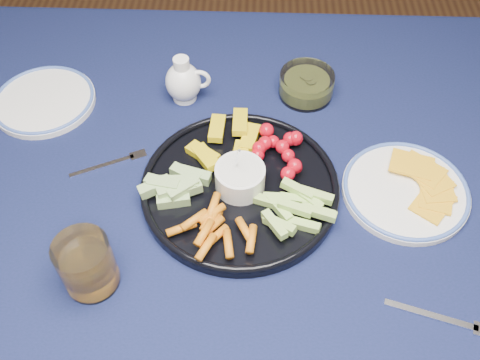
{
  "coord_description": "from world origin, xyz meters",
  "views": [
    {
      "loc": [
        0.04,
        -0.58,
        1.5
      ],
      "look_at": [
        0.01,
        -0.01,
        0.78
      ],
      "focal_mm": 40.0,
      "sensor_mm": 36.0,
      "label": 1
    }
  ],
  "objects_px": {
    "juice_tumbler": "(88,267)",
    "pickle_bowl": "(306,86)",
    "cheese_plate": "(406,189)",
    "creamer_pitcher": "(184,82)",
    "side_plate_extra": "(44,100)",
    "crudite_platter": "(239,185)",
    "dining_table": "(233,215)"
  },
  "relations": [
    {
      "from": "pickle_bowl",
      "to": "creamer_pitcher",
      "type": "bearing_deg",
      "value": -175.48
    },
    {
      "from": "creamer_pitcher",
      "to": "pickle_bowl",
      "type": "bearing_deg",
      "value": 4.52
    },
    {
      "from": "creamer_pitcher",
      "to": "side_plate_extra",
      "type": "relative_size",
      "value": 0.49
    },
    {
      "from": "crudite_platter",
      "to": "creamer_pitcher",
      "type": "relative_size",
      "value": 3.5
    },
    {
      "from": "crudite_platter",
      "to": "juice_tumbler",
      "type": "distance_m",
      "value": 0.29
    },
    {
      "from": "crudite_platter",
      "to": "cheese_plate",
      "type": "height_order",
      "value": "crudite_platter"
    },
    {
      "from": "dining_table",
      "to": "creamer_pitcher",
      "type": "bearing_deg",
      "value": 115.25
    },
    {
      "from": "dining_table",
      "to": "crudite_platter",
      "type": "xyz_separation_m",
      "value": [
        0.01,
        -0.01,
        0.11
      ]
    },
    {
      "from": "pickle_bowl",
      "to": "dining_table",
      "type": "bearing_deg",
      "value": -119.24
    },
    {
      "from": "crudite_platter",
      "to": "juice_tumbler",
      "type": "xyz_separation_m",
      "value": [
        -0.22,
        -0.18,
        0.02
      ]
    },
    {
      "from": "juice_tumbler",
      "to": "pickle_bowl",
      "type": "bearing_deg",
      "value": 51.76
    },
    {
      "from": "creamer_pitcher",
      "to": "juice_tumbler",
      "type": "height_order",
      "value": "same"
    },
    {
      "from": "pickle_bowl",
      "to": "juice_tumbler",
      "type": "height_order",
      "value": "juice_tumbler"
    },
    {
      "from": "crudite_platter",
      "to": "pickle_bowl",
      "type": "distance_m",
      "value": 0.29
    },
    {
      "from": "dining_table",
      "to": "cheese_plate",
      "type": "relative_size",
      "value": 7.52
    },
    {
      "from": "creamer_pitcher",
      "to": "crudite_platter",
      "type": "bearing_deg",
      "value": -63.57
    },
    {
      "from": "juice_tumbler",
      "to": "creamer_pitcher",
      "type": "bearing_deg",
      "value": 76.48
    },
    {
      "from": "dining_table",
      "to": "crudite_platter",
      "type": "relative_size",
      "value": 4.79
    },
    {
      "from": "dining_table",
      "to": "side_plate_extra",
      "type": "relative_size",
      "value": 8.17
    },
    {
      "from": "cheese_plate",
      "to": "pickle_bowl",
      "type": "bearing_deg",
      "value": 123.52
    },
    {
      "from": "creamer_pitcher",
      "to": "juice_tumbler",
      "type": "distance_m",
      "value": 0.43
    },
    {
      "from": "crudite_platter",
      "to": "cheese_plate",
      "type": "xyz_separation_m",
      "value": [
        0.29,
        0.01,
        -0.01
      ]
    },
    {
      "from": "crudite_platter",
      "to": "juice_tumbler",
      "type": "relative_size",
      "value": 3.49
    },
    {
      "from": "dining_table",
      "to": "pickle_bowl",
      "type": "relative_size",
      "value": 15.08
    },
    {
      "from": "dining_table",
      "to": "crudite_platter",
      "type": "height_order",
      "value": "crudite_platter"
    },
    {
      "from": "crudite_platter",
      "to": "side_plate_extra",
      "type": "height_order",
      "value": "crudite_platter"
    },
    {
      "from": "creamer_pitcher",
      "to": "cheese_plate",
      "type": "distance_m",
      "value": 0.47
    },
    {
      "from": "creamer_pitcher",
      "to": "juice_tumbler",
      "type": "relative_size",
      "value": 1.0
    },
    {
      "from": "crudite_platter",
      "to": "side_plate_extra",
      "type": "relative_size",
      "value": 1.71
    },
    {
      "from": "juice_tumbler",
      "to": "crudite_platter",
      "type": "bearing_deg",
      "value": 39.73
    },
    {
      "from": "cheese_plate",
      "to": "juice_tumbler",
      "type": "xyz_separation_m",
      "value": [
        -0.51,
        -0.19,
        0.03
      ]
    },
    {
      "from": "juice_tumbler",
      "to": "cheese_plate",
      "type": "bearing_deg",
      "value": 20.39
    }
  ]
}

